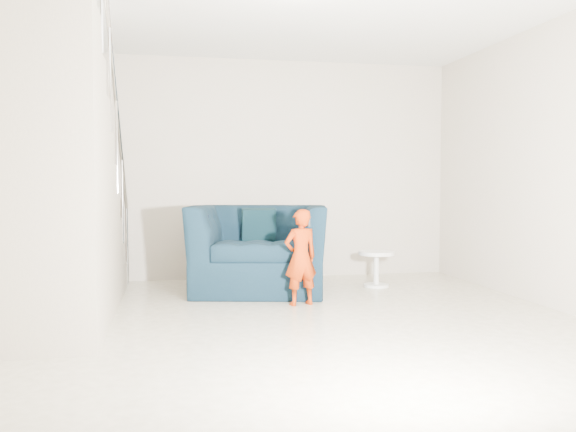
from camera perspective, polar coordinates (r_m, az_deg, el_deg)
The scene contains 10 objects.
floor at distance 5.00m, azimuth 0.96°, elevation -10.52°, with size 5.50×5.50×0.00m, color gray.
back_wall at distance 7.57m, azimuth -3.37°, elevation 4.37°, with size 5.00×5.00×0.00m, color #B0A68F.
front_wall at distance 2.25m, azimuth 15.81°, elevation 7.54°, with size 5.00×5.00×0.00m, color #B0A68F.
armchair at distance 6.65m, azimuth -2.73°, elevation -3.04°, with size 1.44×1.26×0.94m, color black.
toddler at distance 5.88m, azimuth 1.19°, elevation -3.88°, with size 0.34×0.22×0.93m, color #941704.
side_table at distance 7.02m, azimuth 8.26°, elevation -4.36°, with size 0.41×0.41×0.41m.
staircase at distance 5.40m, azimuth -21.58°, elevation 0.45°, with size 1.02×3.03×3.62m.
cushion at distance 6.88m, azimuth -2.77°, elevation -0.78°, with size 0.38×0.11×0.36m, color black.
throw at distance 6.59m, azimuth -7.75°, elevation -2.06°, with size 0.05×0.46×0.52m, color black.
phone at distance 5.85m, azimuth 1.97°, elevation -0.53°, with size 0.02×0.05×0.10m, color black.
Camera 1 is at (-1.01, -4.75, 1.17)m, focal length 38.00 mm.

